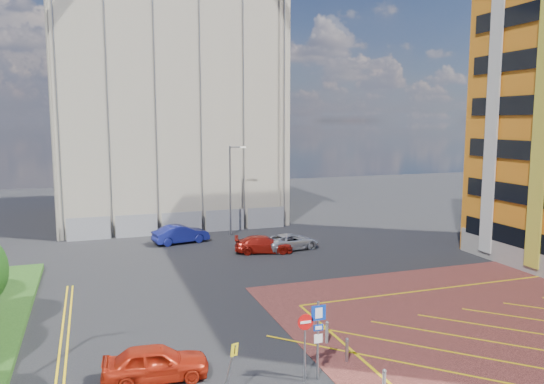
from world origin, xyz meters
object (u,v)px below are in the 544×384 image
car_red_back (264,244)px  car_silver_back (291,241)px  warning_sign (231,365)px  car_blue_back (181,234)px  lamp_back (231,187)px  sign_cluster (313,333)px  car_red_left (156,363)px

car_red_back → car_silver_back: bearing=-68.8°
warning_sign → car_blue_back: warning_sign is taller
warning_sign → car_silver_back: bearing=63.6°
warning_sign → car_red_back: size_ratio=0.50×
lamp_back → car_red_back: bearing=-83.8°
sign_cluster → car_blue_back: (-1.01, 25.43, -1.19)m
sign_cluster → warning_sign: (-3.47, -0.55, -0.52)m
sign_cluster → car_blue_back: sign_cluster is taller
sign_cluster → car_silver_back: 21.52m
car_red_left → car_silver_back: size_ratio=0.90×
sign_cluster → car_silver_back: sign_cluster is taller
sign_cluster → car_red_left: (-5.85, 2.08, -1.25)m
lamp_back → car_red_left: size_ratio=1.93×
car_red_left → car_red_back: (10.38, 17.98, -0.05)m
car_silver_back → warning_sign: bearing=143.5°
lamp_back → car_red_back: lamp_back is taller
lamp_back → car_blue_back: lamp_back is taller
sign_cluster → warning_sign: 3.56m
car_blue_back → car_red_back: bearing=-145.5°
lamp_back → car_blue_back: (-4.80, -1.59, -3.59)m
sign_cluster → car_blue_back: size_ratio=0.69×
lamp_back → sign_cluster: size_ratio=2.50×
car_red_left → car_red_back: 20.77m
warning_sign → lamp_back: bearing=75.2°
car_blue_back → car_silver_back: (7.90, -5.08, -0.12)m
sign_cluster → car_red_back: 20.61m
lamp_back → car_red_left: lamp_back is taller
lamp_back → sign_cluster: 27.38m
car_red_back → car_blue_back: bearing=60.4°
warning_sign → car_silver_back: 23.34m
lamp_back → car_red_left: (-9.63, -24.93, -3.65)m
sign_cluster → car_silver_back: size_ratio=0.69×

